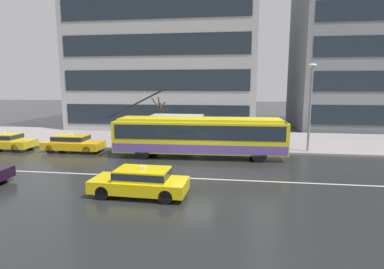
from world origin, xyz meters
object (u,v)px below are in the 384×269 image
Objects in this scene: taxi_queued_behind_bus at (73,142)px; pedestrian_approaching_curb at (204,125)px; trolleybus at (200,135)px; bus_shelter at (178,122)px; pedestrian_at_shelter at (258,134)px; street_lamp at (311,100)px; taxi_oncoming_near at (141,181)px; street_tree_bare at (160,118)px; pedestrian_walking_past at (215,128)px; taxi_far_behind at (5,141)px.

taxi_queued_behind_bus is 10.36m from pedestrian_approaching_curb.
trolleybus reaches higher than bus_shelter.
pedestrian_at_shelter is at bearing 13.55° from taxi_queued_behind_bus.
pedestrian_at_shelter is 4.74m from street_lamp.
taxi_oncoming_near is 14.41m from street_lamp.
pedestrian_approaching_curb is 0.49× the size of street_tree_bare.
street_tree_bare is at bearing 155.68° from pedestrian_walking_past.
street_lamp reaches higher than trolleybus.
bus_shelter is at bearing -174.25° from pedestrian_at_shelter.
taxi_far_behind is 1.11× the size of street_tree_bare.
bus_shelter is 3.11m from pedestrian_walking_past.
pedestrian_walking_past is 7.21m from street_lamp.
trolleybus is 8.25m from taxi_oncoming_near.
taxi_far_behind is 15.66m from pedestrian_approaching_curb.
bus_shelter is (7.57, 2.71, 1.35)m from taxi_queued_behind_bus.
pedestrian_at_shelter is at bearing -6.66° from street_tree_bare.
pedestrian_walking_past reaches higher than taxi_far_behind.
pedestrian_at_shelter is at bearing 20.70° from pedestrian_walking_past.
pedestrian_approaching_curb is at bearing 82.66° from taxi_oncoming_near.
trolleybus is at bearing -163.54° from street_lamp.
street_tree_bare is (5.73, 4.30, 1.45)m from taxi_queued_behind_bus.
taxi_queued_behind_bus is at bearing -160.29° from bus_shelter.
trolleybus is 2.78× the size of taxi_queued_behind_bus.
bus_shelter reaches higher than taxi_oncoming_near.
bus_shelter is 2.35m from pedestrian_approaching_curb.
street_tree_bare reaches higher than pedestrian_approaching_curb.
street_lamp is (17.45, 1.94, 3.21)m from taxi_queued_behind_bus.
taxi_queued_behind_bus is 1.01× the size of taxi_oncoming_near.
trolleybus is 6.36× the size of pedestrian_walking_past.
taxi_far_behind is 2.69× the size of pedestrian_at_shelter.
street_tree_bare is (-4.87, 2.20, 0.48)m from pedestrian_walking_past.
trolleybus is at bearing -55.66° from bus_shelter.
bus_shelter reaches higher than pedestrian_walking_past.
pedestrian_approaching_curb is 2.19m from pedestrian_walking_past.
taxi_queued_behind_bus is 2.31× the size of pedestrian_approaching_curb.
taxi_far_behind is at bearing -175.07° from street_lamp.
pedestrian_approaching_curb is at bearing 33.70° from bus_shelter.
trolleybus is 6.42× the size of pedestrian_approaching_curb.
bus_shelter is 6.43m from pedestrian_at_shelter.
taxi_far_behind is 19.79m from pedestrian_at_shelter.
taxi_queued_behind_bus is 7.32m from street_tree_bare.
taxi_queued_behind_bus is at bearing 0.46° from taxi_far_behind.
pedestrian_at_shelter is 4.48m from pedestrian_approaching_curb.
taxi_queued_behind_bus is (-9.67, 0.35, -0.81)m from trolleybus.
trolleybus is at bearing -87.85° from pedestrian_approaching_curb.
bus_shelter is (13.16, 2.76, 1.35)m from taxi_far_behind.
pedestrian_walking_past is (16.19, 2.15, 0.98)m from taxi_far_behind.
pedestrian_at_shelter is 8.29m from street_tree_bare.
pedestrian_at_shelter reaches higher than taxi_queued_behind_bus.
street_tree_bare is (-3.77, 0.30, 0.50)m from pedestrian_approaching_curb.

